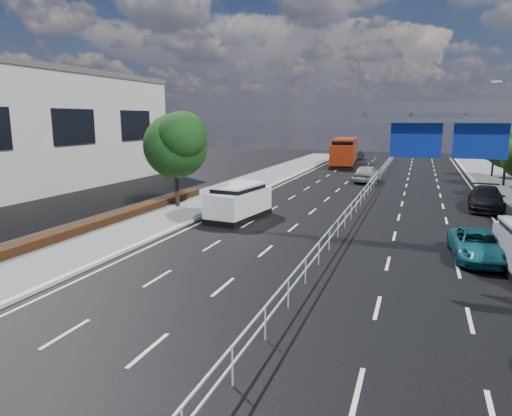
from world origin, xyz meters
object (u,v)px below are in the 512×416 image
(red_bus, at_px, (344,152))
(near_car_dark, at_px, (356,155))
(white_minivan, at_px, (239,202))
(parked_car_dark, at_px, (486,198))
(parked_car_teal, at_px, (478,245))
(near_car_silver, at_px, (367,174))
(overhead_gantry, at_px, (503,134))

(red_bus, relative_size, near_car_dark, 2.90)
(white_minivan, relative_size, parked_car_dark, 0.98)
(white_minivan, xyz_separation_m, near_car_dark, (1.29, 45.11, -0.38))
(parked_car_teal, distance_m, parked_car_dark, 12.81)
(near_car_dark, distance_m, parked_car_teal, 50.69)
(red_bus, bearing_deg, near_car_dark, 83.08)
(near_car_silver, xyz_separation_m, parked_car_dark, (9.30, -11.42, -0.07))
(white_minivan, bearing_deg, overhead_gantry, -17.12)
(overhead_gantry, relative_size, parked_car_dark, 1.89)
(overhead_gantry, distance_m, parked_car_teal, 5.34)
(near_car_dark, bearing_deg, white_minivan, 96.19)
(overhead_gantry, relative_size, white_minivan, 1.93)
(near_car_dark, bearing_deg, near_car_silver, 107.62)
(parked_car_dark, bearing_deg, near_car_dark, 114.65)
(near_car_silver, relative_size, parked_car_teal, 1.09)
(near_car_silver, height_order, near_car_dark, near_car_silver)
(near_car_silver, height_order, parked_car_dark, near_car_silver)
(white_minivan, distance_m, parked_car_dark, 17.19)
(parked_car_teal, bearing_deg, near_car_silver, 103.52)
(overhead_gantry, xyz_separation_m, near_car_dark, (-12.08, 51.23, -4.91))
(overhead_gantry, bearing_deg, parked_car_dark, 83.91)
(overhead_gantry, distance_m, red_bus, 43.45)
(white_minivan, xyz_separation_m, near_car_silver, (5.63, 19.93, -0.22))
(overhead_gantry, height_order, near_car_dark, overhead_gantry)
(parked_car_teal, bearing_deg, near_car_dark, 99.75)
(white_minivan, relative_size, near_car_dark, 1.25)
(overhead_gantry, height_order, parked_car_dark, overhead_gantry)
(overhead_gantry, xyz_separation_m, parked_car_teal, (-0.24, 1.95, -4.96))
(white_minivan, bearing_deg, red_bus, 95.92)
(overhead_gantry, xyz_separation_m, near_car_silver, (-7.74, 26.05, -4.75))
(overhead_gantry, height_order, red_bus, overhead_gantry)
(red_bus, distance_m, parked_car_dark, 30.28)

